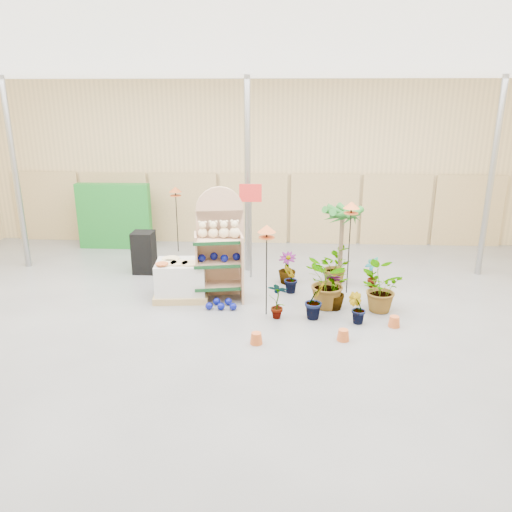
% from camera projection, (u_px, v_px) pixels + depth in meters
% --- Properties ---
extents(room, '(15.20, 12.10, 4.70)m').
position_uv_depth(room, '(238.00, 202.00, 9.05)').
color(room, '#5F5F5F').
rests_on(room, ground).
extents(display_shelf, '(1.07, 0.77, 2.33)m').
position_uv_depth(display_shelf, '(220.00, 248.00, 10.25)').
color(display_shelf, tan).
rests_on(display_shelf, ground).
extents(teddy_bears, '(0.86, 0.23, 0.37)m').
position_uv_depth(teddy_bears, '(220.00, 231.00, 10.02)').
color(teddy_bears, beige).
rests_on(teddy_bears, display_shelf).
extents(gazing_balls_shelf, '(0.85, 0.29, 0.16)m').
position_uv_depth(gazing_balls_shelf, '(219.00, 257.00, 10.17)').
color(gazing_balls_shelf, navy).
rests_on(gazing_balls_shelf, display_shelf).
extents(gazing_balls_floor, '(0.63, 0.39, 0.15)m').
position_uv_depth(gazing_balls_floor, '(222.00, 304.00, 9.97)').
color(gazing_balls_floor, navy).
rests_on(gazing_balls_floor, ground).
extents(pallet_stack, '(1.19, 1.02, 0.82)m').
position_uv_depth(pallet_stack, '(181.00, 280.00, 10.41)').
color(pallet_stack, '#A38755').
rests_on(pallet_stack, ground).
extents(charcoal_planters, '(0.50, 0.50, 1.00)m').
position_uv_depth(charcoal_planters, '(144.00, 252.00, 11.89)').
color(charcoal_planters, black).
rests_on(charcoal_planters, ground).
extents(trellis_stock, '(2.00, 0.30, 1.80)m').
position_uv_depth(trellis_stock, '(115.00, 216.00, 13.72)').
color(trellis_stock, '#17691F').
rests_on(trellis_stock, ground).
extents(offer_sign, '(0.50, 0.08, 2.20)m').
position_uv_depth(offer_sign, '(251.00, 212.00, 11.21)').
color(offer_sign, gray).
rests_on(offer_sign, ground).
extents(bird_table_front, '(0.34, 0.34, 1.79)m').
position_uv_depth(bird_table_front, '(267.00, 232.00, 9.20)').
color(bird_table_front, black).
rests_on(bird_table_front, ground).
extents(bird_table_right, '(0.34, 0.34, 2.00)m').
position_uv_depth(bird_table_right, '(351.00, 208.00, 10.20)').
color(bird_table_right, black).
rests_on(bird_table_right, ground).
extents(bird_table_back, '(0.34, 0.34, 1.78)m').
position_uv_depth(bird_table_back, '(175.00, 192.00, 13.15)').
color(bird_table_back, black).
rests_on(bird_table_back, ground).
extents(palm, '(0.70, 0.70, 1.84)m').
position_uv_depth(palm, '(343.00, 213.00, 11.01)').
color(palm, brown).
rests_on(palm, ground).
extents(potted_plant_0, '(0.45, 0.37, 0.74)m').
position_uv_depth(potted_plant_0, '(278.00, 300.00, 9.43)').
color(potted_plant_0, '#1D5E1E').
rests_on(potted_plant_0, ground).
extents(potted_plant_1, '(0.52, 0.50, 0.74)m').
position_uv_depth(potted_plant_1, '(315.00, 300.00, 9.43)').
color(potted_plant_1, '#1D5E1E').
rests_on(potted_plant_1, ground).
extents(potted_plant_2, '(1.05, 1.14, 1.07)m').
position_uv_depth(potted_plant_2, '(329.00, 283.00, 9.82)').
color(potted_plant_2, '#1D5E1E').
rests_on(potted_plant_2, ground).
extents(potted_plant_3, '(0.55, 0.55, 0.75)m').
position_uv_depth(potted_plant_3, '(334.00, 291.00, 9.85)').
color(potted_plant_3, '#1D5E1E').
rests_on(potted_plant_3, ground).
extents(potted_plant_4, '(0.40, 0.44, 0.69)m').
position_uv_depth(potted_plant_4, '(372.00, 272.00, 10.99)').
color(potted_plant_4, '#1D5E1E').
rests_on(potted_plant_4, ground).
extents(potted_plant_5, '(0.31, 0.38, 0.65)m').
position_uv_depth(potted_plant_5, '(291.00, 279.00, 10.65)').
color(potted_plant_5, '#1D5E1E').
rests_on(potted_plant_5, ground).
extents(potted_plant_6, '(0.79, 0.87, 0.84)m').
position_uv_depth(potted_plant_6, '(333.00, 266.00, 11.17)').
color(potted_plant_6, '#1D5E1E').
rests_on(potted_plant_6, ground).
extents(potted_plant_9, '(0.39, 0.35, 0.59)m').
position_uv_depth(potted_plant_9, '(357.00, 308.00, 9.24)').
color(potted_plant_9, '#1D5E1E').
rests_on(potted_plant_9, ground).
extents(potted_plant_10, '(1.12, 1.10, 0.94)m').
position_uv_depth(potted_plant_10, '(378.00, 288.00, 9.73)').
color(potted_plant_10, '#1D5E1E').
rests_on(potted_plant_10, ground).
extents(potted_plant_11, '(0.45, 0.45, 0.71)m').
position_uv_depth(potted_plant_11, '(287.00, 268.00, 11.23)').
color(potted_plant_11, '#1D5E1E').
rests_on(potted_plant_11, ground).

